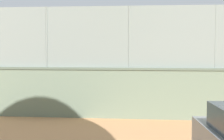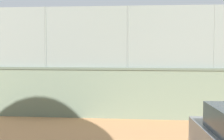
% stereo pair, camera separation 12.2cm
% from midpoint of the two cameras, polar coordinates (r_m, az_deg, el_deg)
% --- Properties ---
extents(ground_plane, '(260.00, 260.00, 0.00)m').
position_cam_midpoint_polar(ground_plane, '(24.29, 4.28, -2.05)').
color(ground_plane, tan).
extents(perimeter_wall, '(27.90, 0.51, 1.85)m').
position_cam_midpoint_polar(perimeter_wall, '(11.96, 10.34, -4.03)').
color(perimeter_wall, slate).
rests_on(perimeter_wall, ground_plane).
extents(fence_panel_on_wall, '(27.41, 0.21, 2.22)m').
position_cam_midpoint_polar(fence_panel_on_wall, '(11.85, 10.47, 5.72)').
color(fence_panel_on_wall, gray).
rests_on(fence_panel_on_wall, perimeter_wall).
extents(player_baseline_waiting, '(0.80, 1.14, 1.60)m').
position_cam_midpoint_polar(player_baseline_waiting, '(23.82, 3.77, 0.11)').
color(player_baseline_waiting, black).
rests_on(player_baseline_waiting, ground_plane).
extents(player_near_wall_returning, '(1.28, 0.77, 1.64)m').
position_cam_midpoint_polar(player_near_wall_returning, '(25.07, -6.14, 0.36)').
color(player_near_wall_returning, '#591919').
rests_on(player_near_wall_returning, ground_plane).
extents(sports_ball, '(0.23, 0.23, 0.23)m').
position_cam_midpoint_polar(sports_ball, '(22.99, 0.77, -2.11)').
color(sports_ball, '#3399D8').
rests_on(sports_ball, ground_plane).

